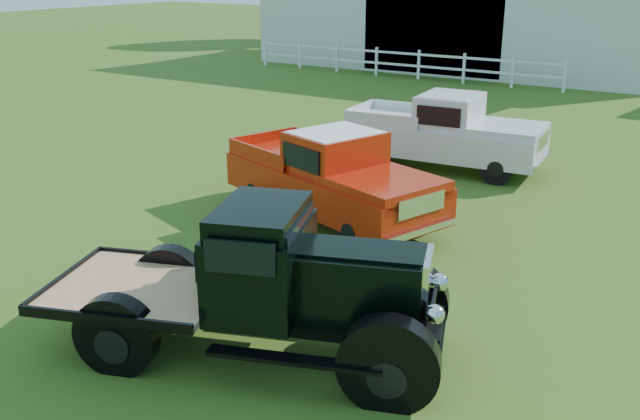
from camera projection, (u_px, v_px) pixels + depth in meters
The scene contains 6 objects.
ground at pixel (264, 298), 10.43m from camera, with size 120.00×120.00×0.00m, color #435D21.
shed_left at pixel (475, 3), 33.73m from camera, with size 18.80×10.20×5.60m, color #B0B0B0, non-canonical shape.
fence_rail at pixel (397, 63), 30.20m from camera, with size 14.20×0.16×1.20m, color white, non-canonical shape.
vintage_flatbed at pixel (254, 281), 8.66m from camera, with size 4.94×1.96×1.96m, color black, non-canonical shape.
red_pickup at pixel (332, 175), 13.36m from camera, with size 4.77×1.83×1.74m, color #B7200A, non-canonical shape.
white_pickup at pixel (444, 132), 16.77m from camera, with size 4.71×1.83×1.73m, color silver, non-canonical shape.
Camera 1 is at (5.79, -7.48, 4.65)m, focal length 40.00 mm.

